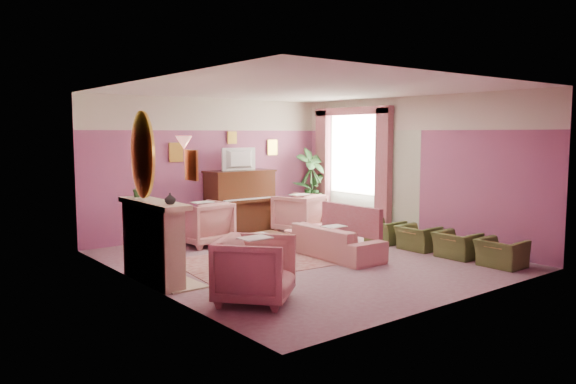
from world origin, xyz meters
TOP-DOWN VIEW (x-y plane):
  - floor at (0.00, 0.00)m, footprint 5.50×6.00m
  - ceiling at (0.00, 0.00)m, footprint 5.50×6.00m
  - wall_back at (0.00, 3.00)m, footprint 5.50×0.02m
  - wall_front at (0.00, -3.00)m, footprint 5.50×0.02m
  - wall_left at (-2.75, 0.00)m, footprint 0.02×6.00m
  - wall_right at (2.75, 0.00)m, footprint 0.02×6.00m
  - picture_rail_band at (0.00, 2.99)m, footprint 5.50×0.01m
  - stripe_panel at (2.73, 1.30)m, footprint 0.01×3.00m
  - fireplace_surround at (-2.59, 0.20)m, footprint 0.30×1.40m
  - fireplace_inset at (-2.49, 0.20)m, footprint 0.18×0.72m
  - fire_ember at (-2.45, 0.20)m, footprint 0.06×0.54m
  - mantel_shelf at (-2.56, 0.20)m, footprint 0.40×1.55m
  - hearth at (-2.39, 0.20)m, footprint 0.55×1.50m
  - mirror_frame at (-2.70, 0.20)m, footprint 0.04×0.72m
  - mirror_glass at (-2.67, 0.20)m, footprint 0.01×0.60m
  - sconce_shade at (-2.62, -0.85)m, footprint 0.20×0.20m
  - piano at (0.50, 2.68)m, footprint 1.40×0.60m
  - piano_keyshelf at (0.50, 2.33)m, footprint 1.30×0.12m
  - piano_keys at (0.50, 2.33)m, footprint 1.20×0.08m
  - piano_top at (0.50, 2.68)m, footprint 1.45×0.65m
  - television at (0.50, 2.63)m, footprint 0.80×0.12m
  - print_back_left at (-0.80, 2.96)m, footprint 0.30×0.03m
  - print_back_right at (1.55, 2.96)m, footprint 0.26×0.03m
  - print_back_mid at (0.50, 2.96)m, footprint 0.22×0.03m
  - print_left_wall at (-2.71, -1.20)m, footprint 0.03×0.28m
  - window_blind at (2.70, 1.55)m, footprint 0.03×1.40m
  - curtain_left at (2.62, 0.63)m, footprint 0.16×0.34m
  - curtain_right at (2.62, 2.47)m, footprint 0.16×0.34m
  - pelmet at (2.62, 1.55)m, footprint 0.16×2.20m
  - mantel_plant at (-2.55, 0.75)m, footprint 0.16×0.16m
  - mantel_vase at (-2.55, -0.30)m, footprint 0.16×0.16m
  - area_rug at (-0.70, 0.33)m, footprint 2.68×2.06m
  - coffee_table at (-0.75, 0.29)m, footprint 1.01×0.52m
  - table_paper at (-0.70, 0.29)m, footprint 0.35×0.28m
  - sofa at (0.51, -0.19)m, footprint 0.62×1.85m
  - sofa_throw at (0.91, -0.19)m, footprint 0.09×1.40m
  - floral_armchair_left at (-0.72, 2.08)m, footprint 0.88×0.88m
  - floral_armchair_right at (1.53, 1.98)m, footprint 0.88×0.88m
  - floral_armchair_front at (-2.00, -1.47)m, footprint 0.88×0.88m
  - olive_chair_a at (2.10, -2.33)m, footprint 0.48×0.68m
  - olive_chair_b at (2.10, -1.51)m, footprint 0.48×0.68m
  - olive_chair_c at (2.10, -0.69)m, footprint 0.48×0.68m
  - olive_chair_d at (2.10, 0.13)m, footprint 0.48×0.68m
  - side_table at (2.28, 2.57)m, footprint 0.52×0.52m
  - side_plant_big at (2.28, 2.57)m, footprint 0.30×0.30m
  - side_plant_small at (2.40, 2.47)m, footprint 0.16×0.16m
  - palm_pot at (2.26, 2.46)m, footprint 0.34×0.34m
  - palm_plant at (2.26, 2.46)m, footprint 0.76×0.76m

SIDE VIEW (x-z plane):
  - floor at x=0.00m, z-range -0.01..0.01m
  - area_rug at x=-0.70m, z-range 0.00..0.01m
  - hearth at x=-2.39m, z-range 0.00..0.02m
  - palm_pot at x=2.26m, z-range 0.00..0.34m
  - fire_ember at x=-2.45m, z-range 0.17..0.27m
  - coffee_table at x=-0.75m, z-range 0.00..0.45m
  - olive_chair_a at x=2.10m, z-range 0.00..0.59m
  - olive_chair_b at x=2.10m, z-range 0.00..0.59m
  - olive_chair_c at x=2.10m, z-range 0.00..0.59m
  - olive_chair_d at x=2.10m, z-range 0.00..0.59m
  - side_table at x=2.28m, z-range 0.00..0.70m
  - sofa at x=0.51m, z-range 0.00..0.75m
  - fireplace_inset at x=-2.49m, z-range 0.06..0.74m
  - table_paper at x=-0.70m, z-range 0.45..0.46m
  - floral_armchair_left at x=-0.72m, z-range 0.00..0.91m
  - floral_armchair_right at x=1.53m, z-range 0.00..0.91m
  - floral_armchair_front at x=-2.00m, z-range 0.00..0.91m
  - fireplace_surround at x=-2.59m, z-range 0.00..1.10m
  - sofa_throw at x=0.91m, z-range 0.34..0.86m
  - piano at x=0.50m, z-range 0.00..1.30m
  - piano_keyshelf at x=0.50m, z-range 0.69..0.75m
  - piano_keys at x=0.50m, z-range 0.75..0.77m
  - side_plant_small at x=2.40m, z-range 0.70..0.98m
  - side_plant_big at x=2.28m, z-range 0.70..1.04m
  - palm_plant at x=2.26m, z-range 0.34..1.78m
  - stripe_panel at x=2.73m, z-range 0.00..2.15m
  - mantel_shelf at x=-2.56m, z-range 1.09..1.16m
  - mantel_vase at x=-2.55m, z-range 1.15..1.31m
  - mantel_plant at x=-2.55m, z-range 1.15..1.43m
  - curtain_left at x=2.62m, z-range 0.00..2.60m
  - curtain_right at x=2.62m, z-range 0.00..2.60m
  - piano_top at x=0.50m, z-range 1.29..1.33m
  - wall_back at x=0.00m, z-range 0.00..2.80m
  - wall_front at x=0.00m, z-range 0.00..2.80m
  - wall_left at x=-2.75m, z-range 0.00..2.80m
  - wall_right at x=2.75m, z-range 0.00..2.80m
  - television at x=0.50m, z-range 1.36..1.84m
  - window_blind at x=2.70m, z-range 0.80..2.60m
  - print_back_left at x=-0.80m, z-range 1.53..1.91m
  - print_left_wall at x=-2.71m, z-range 1.54..1.90m
  - print_back_right at x=1.55m, z-range 1.61..1.95m
  - mirror_frame at x=-2.70m, z-range 1.20..2.40m
  - mirror_glass at x=-2.67m, z-range 1.27..2.33m
  - sconce_shade at x=-2.62m, z-range 1.90..2.06m
  - print_back_mid at x=0.50m, z-range 1.87..2.13m
  - picture_rail_band at x=0.00m, z-range 2.15..2.80m
  - pelmet at x=2.62m, z-range 2.48..2.64m
  - ceiling at x=0.00m, z-range 2.79..2.80m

